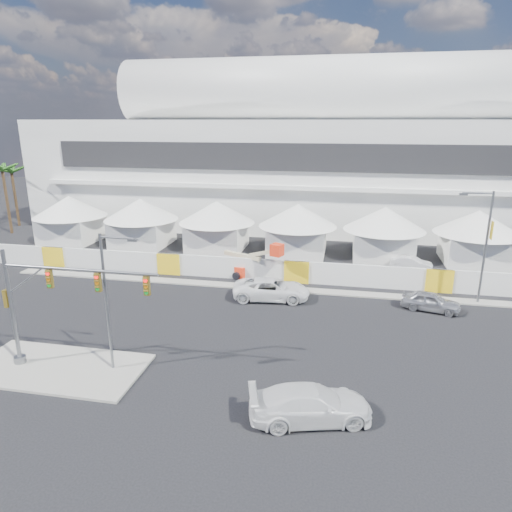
% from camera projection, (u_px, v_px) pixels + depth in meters
% --- Properties ---
extents(ground, '(160.00, 160.00, 0.00)m').
position_uv_depth(ground, '(174.00, 354.00, 28.26)').
color(ground, black).
rests_on(ground, ground).
extents(median_island, '(10.00, 5.00, 0.15)m').
position_uv_depth(median_island, '(58.00, 368.00, 26.54)').
color(median_island, gray).
rests_on(median_island, ground).
extents(far_curb, '(80.00, 1.20, 0.12)m').
position_uv_depth(far_curb, '(469.00, 302.00, 36.28)').
color(far_curb, gray).
rests_on(far_curb, ground).
extents(stadium, '(80.00, 24.80, 21.98)m').
position_uv_depth(stadium, '(339.00, 154.00, 62.96)').
color(stadium, silver).
rests_on(stadium, ground).
extents(tent_row, '(53.40, 8.40, 5.40)m').
position_uv_depth(tent_row, '(257.00, 223.00, 49.83)').
color(tent_row, white).
rests_on(tent_row, ground).
extents(hoarding_fence, '(70.00, 0.25, 2.00)m').
position_uv_depth(hoarding_fence, '(297.00, 272.00, 40.49)').
color(hoarding_fence, silver).
rests_on(hoarding_fence, ground).
extents(palm_cluster, '(10.60, 10.60, 8.55)m').
position_uv_depth(palm_cluster, '(13.00, 176.00, 60.25)').
color(palm_cluster, '#47331E').
rests_on(palm_cluster, ground).
extents(sedan_silver, '(2.69, 4.57, 1.46)m').
position_uv_depth(sedan_silver, '(431.00, 301.00, 34.62)').
color(sedan_silver, '#B4B5B9').
rests_on(sedan_silver, ground).
extents(pickup_curb, '(3.45, 6.41, 1.71)m').
position_uv_depth(pickup_curb, '(271.00, 289.00, 36.79)').
color(pickup_curb, white).
rests_on(pickup_curb, ground).
extents(pickup_near, '(3.93, 6.36, 1.72)m').
position_uv_depth(pickup_near, '(310.00, 404.00, 21.88)').
color(pickup_near, silver).
rests_on(pickup_near, ground).
extents(lot_car_a, '(2.23, 4.08, 1.27)m').
position_uv_depth(lot_car_a, '(411.00, 263.00, 44.19)').
color(lot_car_a, silver).
rests_on(lot_car_a, ground).
extents(traffic_mast, '(9.42, 0.68, 6.95)m').
position_uv_depth(traffic_mast, '(43.00, 304.00, 25.54)').
color(traffic_mast, slate).
rests_on(traffic_mast, median_island).
extents(streetlight_median, '(2.22, 0.22, 8.01)m').
position_uv_depth(streetlight_median, '(109.00, 294.00, 25.11)').
color(streetlight_median, slate).
rests_on(streetlight_median, median_island).
extents(streetlight_curb, '(2.64, 0.59, 8.92)m').
position_uv_depth(streetlight_curb, '(484.00, 240.00, 34.74)').
color(streetlight_curb, slate).
rests_on(streetlight_curb, ground).
extents(boom_lift, '(7.62, 3.00, 3.73)m').
position_uv_depth(boom_lift, '(239.00, 265.00, 42.46)').
color(boom_lift, '#F43517').
rests_on(boom_lift, ground).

